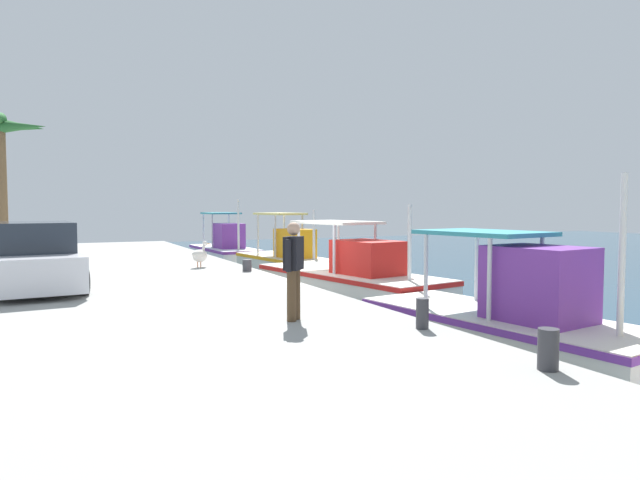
{
  "coord_description": "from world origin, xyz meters",
  "views": [
    {
      "loc": [
        14.08,
        -5.71,
        2.73
      ],
      "look_at": [
        -2.23,
        2.13,
        1.65
      ],
      "focal_mm": 31.59,
      "sensor_mm": 36.0,
      "label": 1
    }
  ],
  "objects_px": {
    "fishing_boat_nearest": "(225,250)",
    "mooring_bollard_third": "(548,349)",
    "fishing_boat_third": "(351,280)",
    "fishing_boat_fourth": "(510,320)",
    "mooring_bollard_nearest": "(247,265)",
    "fisherman_standing": "(294,267)",
    "fishing_boat_second": "(287,260)",
    "pelican": "(200,255)",
    "mooring_bollard_second": "(422,313)",
    "parked_car": "(35,259)"
  },
  "relations": [
    {
      "from": "fishing_boat_third",
      "to": "mooring_bollard_second",
      "type": "height_order",
      "value": "fishing_boat_third"
    },
    {
      "from": "fishing_boat_third",
      "to": "parked_car",
      "type": "relative_size",
      "value": 1.61
    },
    {
      "from": "fishing_boat_nearest",
      "to": "mooring_bollard_second",
      "type": "relative_size",
      "value": 11.41
    },
    {
      "from": "fishing_boat_third",
      "to": "fishing_boat_fourth",
      "type": "xyz_separation_m",
      "value": [
        6.34,
        -0.18,
        0.02
      ]
    },
    {
      "from": "fishing_boat_nearest",
      "to": "fisherman_standing",
      "type": "relative_size",
      "value": 3.34
    },
    {
      "from": "pelican",
      "to": "mooring_bollard_nearest",
      "type": "bearing_deg",
      "value": 29.71
    },
    {
      "from": "fishing_boat_second",
      "to": "fishing_boat_third",
      "type": "bearing_deg",
      "value": -6.06
    },
    {
      "from": "fishing_boat_second",
      "to": "mooring_bollard_second",
      "type": "relative_size",
      "value": 11.86
    },
    {
      "from": "fishing_boat_fourth",
      "to": "parked_car",
      "type": "bearing_deg",
      "value": -130.74
    },
    {
      "from": "fisherman_standing",
      "to": "parked_car",
      "type": "distance_m",
      "value": 7.01
    },
    {
      "from": "fishing_boat_nearest",
      "to": "fisherman_standing",
      "type": "xyz_separation_m",
      "value": [
        17.81,
        -3.94,
        1.08
      ]
    },
    {
      "from": "fishing_boat_fourth",
      "to": "mooring_bollard_nearest",
      "type": "bearing_deg",
      "value": -164.61
    },
    {
      "from": "fishing_boat_fourth",
      "to": "mooring_bollard_second",
      "type": "relative_size",
      "value": 12.35
    },
    {
      "from": "pelican",
      "to": "fisherman_standing",
      "type": "height_order",
      "value": "fisherman_standing"
    },
    {
      "from": "fishing_boat_nearest",
      "to": "mooring_bollard_second",
      "type": "height_order",
      "value": "fishing_boat_nearest"
    },
    {
      "from": "fisherman_standing",
      "to": "mooring_bollard_nearest",
      "type": "distance_m",
      "value": 7.45
    },
    {
      "from": "fishing_boat_fourth",
      "to": "mooring_bollard_third",
      "type": "xyz_separation_m",
      "value": [
        2.94,
        -2.28,
        0.4
      ]
    },
    {
      "from": "pelican",
      "to": "mooring_bollard_nearest",
      "type": "distance_m",
      "value": 2.01
    },
    {
      "from": "fishing_boat_second",
      "to": "parked_car",
      "type": "distance_m",
      "value": 10.62
    },
    {
      "from": "pelican",
      "to": "fishing_boat_nearest",
      "type": "bearing_deg",
      "value": 159.16
    },
    {
      "from": "mooring_bollard_third",
      "to": "fisherman_standing",
      "type": "bearing_deg",
      "value": -158.5
    },
    {
      "from": "fishing_boat_nearest",
      "to": "mooring_bollard_third",
      "type": "xyz_separation_m",
      "value": [
        21.79,
        -2.37,
        0.41
      ]
    },
    {
      "from": "fishing_boat_nearest",
      "to": "mooring_bollard_third",
      "type": "relative_size",
      "value": 11.25
    },
    {
      "from": "mooring_bollard_second",
      "to": "parked_car",
      "type": "bearing_deg",
      "value": -142.34
    },
    {
      "from": "fishing_boat_third",
      "to": "mooring_bollard_nearest",
      "type": "bearing_deg",
      "value": -128.34
    },
    {
      "from": "mooring_bollard_nearest",
      "to": "mooring_bollard_third",
      "type": "relative_size",
      "value": 0.71
    },
    {
      "from": "fishing_boat_third",
      "to": "mooring_bollard_nearest",
      "type": "distance_m",
      "value": 3.15
    },
    {
      "from": "mooring_bollard_third",
      "to": "fishing_boat_nearest",
      "type": "bearing_deg",
      "value": 173.8
    },
    {
      "from": "fisherman_standing",
      "to": "mooring_bollard_second",
      "type": "xyz_separation_m",
      "value": [
        1.5,
        1.57,
        -0.67
      ]
    },
    {
      "from": "mooring_bollard_third",
      "to": "fishing_boat_fourth",
      "type": "bearing_deg",
      "value": 142.22
    },
    {
      "from": "mooring_bollard_nearest",
      "to": "fishing_boat_second",
      "type": "bearing_deg",
      "value": 144.98
    },
    {
      "from": "fishing_boat_nearest",
      "to": "parked_car",
      "type": "xyz_separation_m",
      "value": [
        12.07,
        -7.95,
        0.88
      ]
    },
    {
      "from": "fishing_boat_third",
      "to": "parked_car",
      "type": "height_order",
      "value": "fishing_boat_third"
    },
    {
      "from": "fishing_boat_second",
      "to": "fishing_boat_fourth",
      "type": "xyz_separation_m",
      "value": [
        12.77,
        -0.86,
        0.02
      ]
    },
    {
      "from": "fishing_boat_second",
      "to": "mooring_bollard_third",
      "type": "height_order",
      "value": "fishing_boat_second"
    },
    {
      "from": "fishing_boat_fourth",
      "to": "mooring_bollard_nearest",
      "type": "height_order",
      "value": "fishing_boat_fourth"
    },
    {
      "from": "fishing_boat_third",
      "to": "fisherman_standing",
      "type": "xyz_separation_m",
      "value": [
        5.31,
        -4.03,
        1.08
      ]
    },
    {
      "from": "fisherman_standing",
      "to": "mooring_bollard_nearest",
      "type": "height_order",
      "value": "fisherman_standing"
    },
    {
      "from": "fishing_boat_second",
      "to": "parked_car",
      "type": "bearing_deg",
      "value": -55.51
    },
    {
      "from": "fisherman_standing",
      "to": "mooring_bollard_nearest",
      "type": "xyz_separation_m",
      "value": [
        -7.25,
        1.57,
        -0.74
      ]
    },
    {
      "from": "fishing_boat_third",
      "to": "mooring_bollard_nearest",
      "type": "height_order",
      "value": "fishing_boat_third"
    },
    {
      "from": "fishing_boat_fourth",
      "to": "parked_car",
      "type": "distance_m",
      "value": 10.42
    },
    {
      "from": "pelican",
      "to": "mooring_bollard_third",
      "type": "xyz_separation_m",
      "value": [
        12.97,
        0.99,
        -0.15
      ]
    },
    {
      "from": "fishing_boat_nearest",
      "to": "pelican",
      "type": "distance_m",
      "value": 9.45
    },
    {
      "from": "fishing_boat_nearest",
      "to": "mooring_bollard_second",
      "type": "distance_m",
      "value": 19.45
    },
    {
      "from": "fishing_boat_nearest",
      "to": "fishing_boat_third",
      "type": "bearing_deg",
      "value": 0.42
    },
    {
      "from": "fishing_boat_third",
      "to": "mooring_bollard_third",
      "type": "relative_size",
      "value": 13.83
    },
    {
      "from": "fishing_boat_nearest",
      "to": "pelican",
      "type": "height_order",
      "value": "fishing_boat_nearest"
    },
    {
      "from": "mooring_bollard_second",
      "to": "mooring_bollard_third",
      "type": "xyz_separation_m",
      "value": [
        2.49,
        -0.0,
        0.0
      ]
    },
    {
      "from": "parked_car",
      "to": "mooring_bollard_nearest",
      "type": "xyz_separation_m",
      "value": [
        -1.51,
        5.58,
        -0.54
      ]
    }
  ]
}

